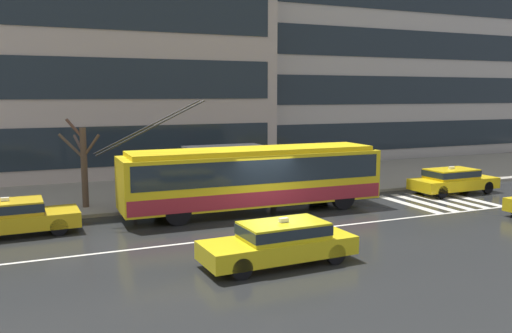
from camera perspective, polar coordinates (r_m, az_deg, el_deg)
ground_plane at (r=20.98m, az=2.34°, el=-6.20°), size 160.00×160.00×0.00m
sidewalk_slab at (r=29.17m, az=-5.39°, el=-2.10°), size 80.00×10.00×0.14m
crosswalk_stripe_edge_near at (r=25.64m, az=16.00°, el=-3.90°), size 0.44×4.40×0.01m
crosswalk_stripe_inner_a at (r=26.21m, az=17.53°, el=-3.71°), size 0.44×4.40×0.01m
crosswalk_stripe_center at (r=26.81m, az=18.98°, el=-3.52°), size 0.44×4.40×0.01m
crosswalk_stripe_inner_b at (r=27.41m, az=20.38°, el=-3.34°), size 0.44×4.40×0.01m
crosswalk_stripe_edge_far at (r=28.04m, az=21.71°, el=-3.17°), size 0.44×4.40×0.01m
lane_centre_line at (r=19.94m, az=3.85°, el=-6.95°), size 72.00×0.14×0.01m
trolleybus at (r=22.83m, az=-0.24°, el=-1.11°), size 12.24×2.67×4.84m
taxi_oncoming_near at (r=16.09m, az=2.60°, el=-7.99°), size 4.74×1.91×1.39m
taxi_queued_behind_bus at (r=21.19m, az=-24.99°, el=-4.84°), size 4.68×1.95×1.39m
taxi_ahead_of_bus at (r=29.07m, az=20.39°, el=-1.33°), size 4.63×1.85×1.39m
bus_shelter at (r=25.64m, az=-3.61°, el=0.88°), size 3.77×1.65×2.47m
pedestrian_at_shelter at (r=26.22m, az=-7.01°, el=0.56°), size 1.33×1.33×2.04m
pedestrian_approaching_curb at (r=23.32m, az=-13.01°, el=-0.82°), size 1.39×1.39×1.90m
pedestrian_walking_past at (r=25.90m, az=2.09°, el=0.58°), size 1.54×1.54×2.05m
street_tree_bare at (r=24.28m, az=-18.10°, el=0.47°), size 1.73×1.43×3.91m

